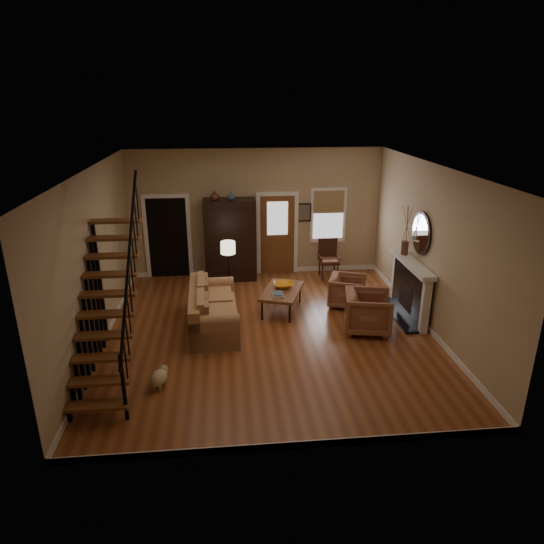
{
  "coord_description": "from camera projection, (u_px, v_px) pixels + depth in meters",
  "views": [
    {
      "loc": [
        -0.83,
        -8.8,
        4.55
      ],
      "look_at": [
        0.1,
        0.4,
        1.15
      ],
      "focal_mm": 32.0,
      "sensor_mm": 36.0,
      "label": 1
    }
  ],
  "objects": [
    {
      "name": "vase_a",
      "position": [
        214.0,
        195.0,
        11.85
      ],
      "size": [
        0.24,
        0.24,
        0.25
      ],
      "primitive_type": "imported",
      "color": "#4C2619",
      "rests_on": "armoire"
    },
    {
      "name": "staircase",
      "position": [
        106.0,
        288.0,
        7.84
      ],
      "size": [
        0.94,
        2.8,
        3.2
      ],
      "primitive_type": null,
      "color": "brown",
      "rests_on": "ground"
    },
    {
      "name": "room",
      "position": [
        243.0,
        237.0,
        10.96
      ],
      "size": [
        7.0,
        7.33,
        3.3
      ],
      "color": "brown",
      "rests_on": "ground"
    },
    {
      "name": "vase_b",
      "position": [
        231.0,
        196.0,
        11.9
      ],
      "size": [
        0.2,
        0.2,
        0.21
      ],
      "primitive_type": "imported",
      "color": "#334C60",
      "rests_on": "armoire"
    },
    {
      "name": "armchair_left",
      "position": [
        368.0,
        312.0,
        9.78
      ],
      "size": [
        1.08,
        1.06,
        0.83
      ],
      "primitive_type": "imported",
      "rotation": [
        0.0,
        0.0,
        1.36
      ],
      "color": "brown",
      "rests_on": "ground"
    },
    {
      "name": "armoire",
      "position": [
        230.0,
        240.0,
        12.38
      ],
      "size": [
        1.3,
        0.6,
        2.1
      ],
      "primitive_type": null,
      "color": "black",
      "rests_on": "ground"
    },
    {
      "name": "fireplace",
      "position": [
        412.0,
        284.0,
        10.38
      ],
      "size": [
        0.33,
        1.95,
        2.3
      ],
      "color": "black",
      "rests_on": "ground"
    },
    {
      "name": "side_chair",
      "position": [
        329.0,
        259.0,
        12.62
      ],
      "size": [
        0.54,
        0.54,
        1.02
      ],
      "primitive_type": null,
      "color": "#381D11",
      "rests_on": "ground"
    },
    {
      "name": "floor_lamp",
      "position": [
        229.0,
        272.0,
        11.11
      ],
      "size": [
        0.39,
        0.39,
        1.44
      ],
      "primitive_type": null,
      "rotation": [
        0.0,
        0.0,
        0.19
      ],
      "color": "black",
      "rests_on": "ground"
    },
    {
      "name": "armchair_right",
      "position": [
        347.0,
        291.0,
        10.98
      ],
      "size": [
        1.0,
        0.99,
        0.71
      ],
      "primitive_type": "imported",
      "rotation": [
        0.0,
        0.0,
        1.2
      ],
      "color": "brown",
      "rests_on": "ground"
    },
    {
      "name": "coffee_table",
      "position": [
        282.0,
        300.0,
        10.76
      ],
      "size": [
        1.15,
        1.47,
        0.5
      ],
      "primitive_type": null,
      "rotation": [
        0.0,
        0.0,
        -0.35
      ],
      "color": "brown",
      "rests_on": "ground"
    },
    {
      "name": "books",
      "position": [
        278.0,
        294.0,
        10.38
      ],
      "size": [
        0.24,
        0.32,
        0.06
      ],
      "primitive_type": null,
      "color": "beige",
      "rests_on": "coffee_table"
    },
    {
      "name": "sofa",
      "position": [
        213.0,
        309.0,
        9.95
      ],
      "size": [
        1.02,
        2.23,
        0.82
      ],
      "primitive_type": null,
      "rotation": [
        0.0,
        0.0,
        0.03
      ],
      "color": "#AC7C4E",
      "rests_on": "ground"
    },
    {
      "name": "dog",
      "position": [
        159.0,
        379.0,
        7.95
      ],
      "size": [
        0.37,
        0.49,
        0.31
      ],
      "primitive_type": null,
      "rotation": [
        0.0,
        0.0,
        -0.31
      ],
      "color": "#CDBE8C",
      "rests_on": "ground"
    },
    {
      "name": "bowl",
      "position": [
        283.0,
        285.0,
        10.8
      ],
      "size": [
        0.44,
        0.44,
        0.11
      ],
      "primitive_type": "imported",
      "color": "orange",
      "rests_on": "coffee_table"
    }
  ]
}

